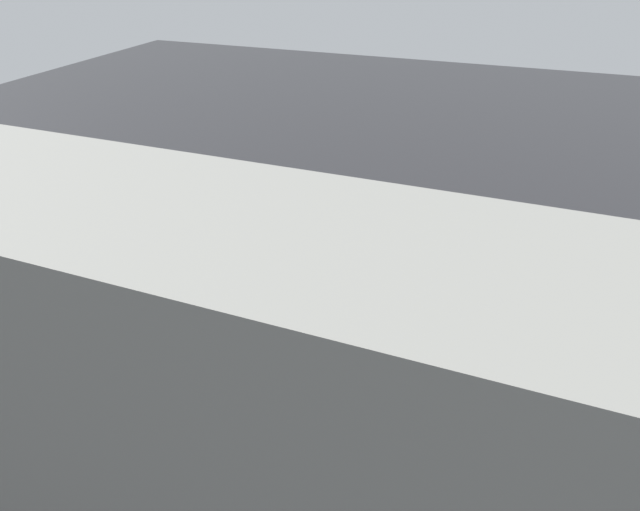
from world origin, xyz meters
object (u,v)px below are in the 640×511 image
at_px(fire_hydrant, 241,277).
at_px(pedestrian, 223,249).
at_px(sign_post, 199,278).
at_px(moving_hatchback, 419,249).

relative_size(fire_hydrant, pedestrian, 0.50).
distance_m(fire_hydrant, pedestrian, 0.97).
bearing_deg(pedestrian, fire_hydrant, 152.69).
relative_size(fire_hydrant, sign_post, 0.33).
relative_size(pedestrian, sign_post, 0.68).
xyz_separation_m(moving_hatchback, pedestrian, (5.34, 1.88, -0.07)).
bearing_deg(pedestrian, moving_hatchback, -160.61).
distance_m(fire_hydrant, sign_post, 2.19).
xyz_separation_m(fire_hydrant, pedestrian, (0.70, -0.36, 0.56)).
height_order(fire_hydrant, pedestrian, pedestrian).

